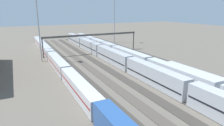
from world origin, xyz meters
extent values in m
plane|color=#60594F|center=(0.00, 0.00, 0.00)|extent=(400.00, 400.00, 0.00)
cube|color=#3D3833|center=(0.00, -20.00, 0.06)|extent=(140.00, 2.80, 0.12)
cube|color=#3D3833|center=(0.00, -15.00, 0.06)|extent=(140.00, 2.80, 0.12)
cube|color=#3D3833|center=(0.00, -10.00, 0.06)|extent=(140.00, 2.80, 0.12)
cube|color=#4C443D|center=(0.00, -5.00, 0.06)|extent=(140.00, 2.80, 0.12)
cube|color=#3D3833|center=(0.00, 0.00, 0.06)|extent=(140.00, 2.80, 0.12)
cube|color=#3D3833|center=(0.00, 5.00, 0.06)|extent=(140.00, 2.80, 0.12)
cube|color=#4C443D|center=(0.00, 10.00, 0.06)|extent=(140.00, 2.80, 0.12)
cube|color=#3D3833|center=(0.00, 15.00, 0.06)|extent=(140.00, 2.80, 0.12)
cube|color=#3D3833|center=(0.00, 20.00, 0.06)|extent=(140.00, 2.80, 0.12)
cube|color=silver|center=(-28.51, -10.00, 2.02)|extent=(23.00, 3.00, 3.80)
cube|color=maroon|center=(-28.51, -10.00, 1.96)|extent=(22.40, 3.06, 0.36)
cube|color=silver|center=(-26.28, -5.00, 2.62)|extent=(23.00, 3.00, 5.00)
cube|color=silver|center=(-2.08, -5.00, 2.62)|extent=(23.00, 3.00, 5.00)
cube|color=silver|center=(22.12, -5.00, 2.62)|extent=(23.00, 3.00, 5.00)
cube|color=silver|center=(46.32, -5.00, 2.62)|extent=(23.00, 3.00, 5.00)
cube|color=silver|center=(-20.88, 20.00, 2.02)|extent=(23.00, 3.00, 3.80)
cube|color=maroon|center=(-20.88, 20.00, 2.15)|extent=(22.40, 3.06, 0.36)
cube|color=silver|center=(3.32, 20.00, 2.02)|extent=(23.00, 3.00, 3.80)
cube|color=maroon|center=(3.32, 20.00, 1.84)|extent=(22.40, 3.06, 0.36)
cube|color=silver|center=(27.52, 20.00, 2.02)|extent=(23.00, 3.00, 3.80)
cube|color=maroon|center=(27.52, 20.00, 1.66)|extent=(22.40, 3.06, 0.36)
cube|color=silver|center=(51.72, 20.00, 2.02)|extent=(23.00, 3.00, 3.80)
cube|color=maroon|center=(51.72, 20.00, 2.15)|extent=(22.40, 3.06, 0.36)
cube|color=#B7BABF|center=(-22.84, 0.00, 2.62)|extent=(23.00, 3.00, 5.00)
cube|color=black|center=(-22.84, 0.00, 1.89)|extent=(22.40, 3.06, 0.36)
cube|color=#B7BABF|center=(1.36, 0.00, 2.62)|extent=(23.00, 3.00, 5.00)
cube|color=black|center=(1.36, 0.00, 2.08)|extent=(22.40, 3.06, 0.36)
cube|color=#B7BABF|center=(25.56, 0.00, 2.62)|extent=(23.00, 3.00, 5.00)
cube|color=black|center=(25.56, 0.00, 2.25)|extent=(22.40, 3.06, 0.36)
cube|color=#B7BABF|center=(49.76, 0.00, 2.62)|extent=(23.00, 3.00, 5.00)
cube|color=black|center=(49.76, 0.00, 2.17)|extent=(22.40, 3.06, 0.36)
cylinder|color=#9EA0A5|center=(43.36, -22.27, 15.20)|extent=(0.44, 0.44, 30.41)
cylinder|color=#9EA0A5|center=(16.22, 23.49, 13.80)|extent=(0.44, 0.44, 27.61)
cylinder|color=#4C4742|center=(21.71, -22.10, 4.00)|extent=(0.50, 0.50, 8.00)
cylinder|color=#4C4742|center=(21.71, 22.10, 4.00)|extent=(0.50, 0.50, 8.00)
cube|color=#4C4742|center=(21.71, 0.00, 8.40)|extent=(0.70, 45.00, 0.80)
camera|label=1|loc=(-61.60, 31.97, 19.55)|focal=31.24mm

